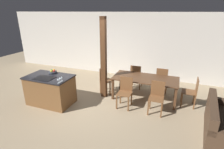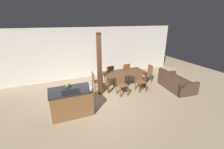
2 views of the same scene
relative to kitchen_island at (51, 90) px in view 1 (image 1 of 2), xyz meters
name	(u,v)px [view 1 (image 1 of 2)]	position (x,y,z in m)	size (l,w,h in m)	color
ground_plane	(92,102)	(1.17, 0.47, -0.45)	(16.00, 16.00, 0.00)	#9E896B
wall_back	(120,45)	(1.17, 3.31, 0.90)	(11.20, 0.08, 2.70)	silver
kitchen_island	(51,90)	(0.00, 0.00, 0.00)	(1.37, 0.85, 0.91)	brown
fruit_bowl	(53,72)	(-0.06, 0.27, 0.50)	(0.25, 0.25, 0.11)	#383D47
wine_glass_near	(58,79)	(0.62, -0.35, 0.56)	(0.06, 0.06, 0.14)	silver
wine_glass_middle	(60,78)	(0.62, -0.28, 0.56)	(0.06, 0.06, 0.14)	silver
wine_glass_far	(62,78)	(0.62, -0.20, 0.56)	(0.06, 0.06, 0.14)	silver
dining_table	(145,80)	(2.66, 1.33, 0.19)	(2.04, 0.95, 0.73)	#51331E
dining_chair_near_left	(125,92)	(2.20, 0.63, 0.03)	(0.40, 0.40, 0.90)	brown
dining_chair_near_right	(157,97)	(3.12, 0.63, 0.03)	(0.40, 0.40, 0.90)	brown
dining_chair_far_left	(136,76)	(2.20, 2.03, 0.03)	(0.40, 0.40, 0.90)	brown
dining_chair_far_right	(162,79)	(3.12, 2.03, 0.03)	(0.40, 0.40, 0.90)	brown
dining_chair_head_end	(105,79)	(1.27, 1.33, 0.03)	(0.40, 0.40, 0.90)	brown
dining_chair_foot_end	(192,91)	(4.06, 1.33, 0.03)	(0.40, 0.40, 0.90)	brown
timber_post	(104,59)	(1.36, 1.02, 0.85)	(0.16, 0.16, 2.59)	#4C2D19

